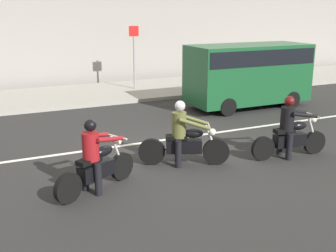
% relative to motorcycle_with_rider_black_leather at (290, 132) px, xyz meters
% --- Properties ---
extents(ground_plane, '(80.00, 80.00, 0.00)m').
position_rel_motorcycle_with_rider_black_leather_xyz_m(ground_plane, '(-2.74, 1.69, -0.65)').
color(ground_plane, '#282828').
extents(sidewalk_slab, '(40.00, 4.40, 0.14)m').
position_rel_motorcycle_with_rider_black_leather_xyz_m(sidewalk_slab, '(-2.74, 9.69, -0.58)').
color(sidewalk_slab, '#99968E').
rests_on(sidewalk_slab, ground_plane).
extents(lane_marking_stripe, '(18.00, 0.14, 0.01)m').
position_rel_motorcycle_with_rider_black_leather_xyz_m(lane_marking_stripe, '(-3.17, 2.59, -0.64)').
color(lane_marking_stripe, silver).
rests_on(lane_marking_stripe, ground_plane).
extents(motorcycle_with_rider_black_leather, '(2.13, 0.71, 1.58)m').
position_rel_motorcycle_with_rider_black_leather_xyz_m(motorcycle_with_rider_black_leather, '(0.00, 0.00, 0.00)').
color(motorcycle_with_rider_black_leather, black).
rests_on(motorcycle_with_rider_black_leather, ground_plane).
extents(motorcycle_with_rider_crimson, '(1.92, 1.11, 1.55)m').
position_rel_motorcycle_with_rider_black_leather_xyz_m(motorcycle_with_rider_crimson, '(-5.00, 0.04, -0.01)').
color(motorcycle_with_rider_crimson, black).
rests_on(motorcycle_with_rider_crimson, ground_plane).
extents(motorcycle_with_rider_olive, '(2.05, 1.08, 1.58)m').
position_rel_motorcycle_with_rider_black_leather_xyz_m(motorcycle_with_rider_olive, '(-2.68, 0.63, -0.01)').
color(motorcycle_with_rider_olive, black).
rests_on(motorcycle_with_rider_olive, ground_plane).
extents(parked_van_forest_green, '(4.60, 1.96, 2.36)m').
position_rel_motorcycle_with_rider_black_leather_xyz_m(parked_van_forest_green, '(2.29, 5.09, 0.72)').
color(parked_van_forest_green, '#164C28').
rests_on(parked_van_forest_green, ground_plane).
extents(street_sign_post, '(0.44, 0.08, 2.79)m').
position_rel_motorcycle_with_rider_black_leather_xyz_m(street_sign_post, '(-0.55, 9.75, 1.17)').
color(street_sign_post, gray).
rests_on(street_sign_post, sidewalk_slab).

